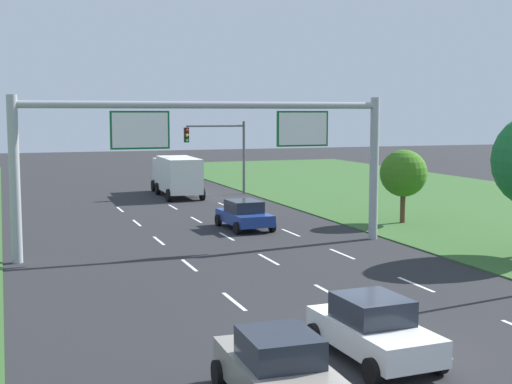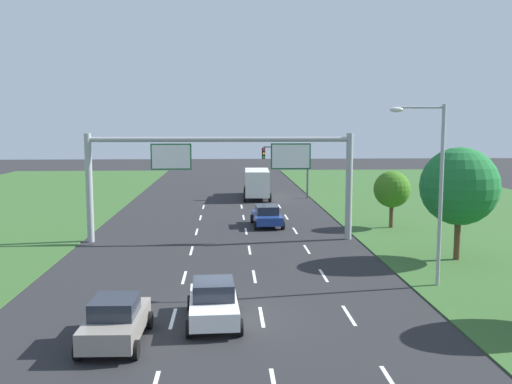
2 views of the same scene
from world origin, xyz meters
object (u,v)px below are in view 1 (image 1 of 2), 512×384
Objects in this scene: traffic_light_mast at (220,144)px; car_lead_silver at (373,329)px; sign_gantry at (213,144)px; car_near_red at (244,214)px; roadside_tree_far at (403,173)px; car_mid_lane at (278,370)px; box_truck at (176,174)px.

car_lead_silver is at bearing -100.72° from traffic_light_mast.
car_near_red is at bearing 57.65° from sign_gantry.
car_lead_silver is 0.98× the size of roadside_tree_far.
sign_gantry is 12.97m from roadside_tree_far.
box_truck is at bearing 81.36° from car_mid_lane.
sign_gantry is at bearing -97.00° from box_truck.
roadside_tree_far reaches higher than car_near_red.
box_truck reaches higher than car_near_red.
car_mid_lane is 18.18m from sign_gantry.
car_lead_silver is at bearing -123.14° from roadside_tree_far.
box_truck is at bearing 87.38° from car_near_red.
car_near_red is 1.04× the size of car_mid_lane.
car_mid_lane is at bearing -126.94° from roadside_tree_far.
traffic_light_mast is at bearing 75.71° from car_near_red.
car_lead_silver is 3.87m from car_mid_lane.
sign_gantry is (3.64, 17.35, 4.05)m from car_mid_lane.
car_mid_lane is 26.51m from roadside_tree_far.
car_mid_lane is at bearing -109.28° from car_near_red.
box_truck is 1.45× the size of traffic_light_mast.
sign_gantry is at bearing -162.86° from roadside_tree_far.
roadside_tree_far is at bearing 17.14° from sign_gantry.
car_mid_lane is 0.95× the size of roadside_tree_far.
car_near_red is 16.15m from traffic_light_mast.
car_near_red is 16.22m from box_truck.
sign_gantry is at bearing -124.62° from car_near_red.
box_truck is at bearing 81.10° from sign_gantry.
car_mid_lane reaches higher than car_near_red.
car_mid_lane reaches higher than car_lead_silver.
roadside_tree_far reaches higher than car_lead_silver.
car_mid_lane is (-6.87, -22.46, 0.03)m from car_near_red.
box_truck reaches higher than car_lead_silver.
car_mid_lane is at bearing -152.55° from car_lead_silver.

